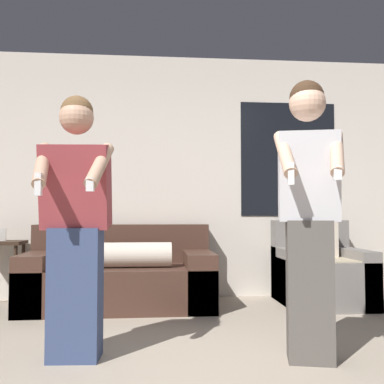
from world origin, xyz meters
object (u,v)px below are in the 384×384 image
object	(u,v)px
couch	(120,277)
person_left	(76,224)
person_right	(309,212)
armchair	(321,274)

from	to	relation	value
couch	person_left	xyz separation A→B (m)	(-0.17, -1.62, 0.56)
person_left	person_right	bearing A→B (deg)	-6.07
armchair	person_right	world-z (taller)	person_right
armchair	person_right	distance (m)	1.99
couch	person_left	bearing A→B (deg)	-96.07
armchair	couch	bearing A→B (deg)	178.82
armchair	person_right	bearing A→B (deg)	-113.21
armchair	person_left	xyz separation A→B (m)	(-2.22, -1.57, 0.55)
armchair	person_right	xyz separation A→B (m)	(-0.74, -1.73, 0.63)
couch	armchair	xyz separation A→B (m)	(2.04, -0.04, 0.01)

